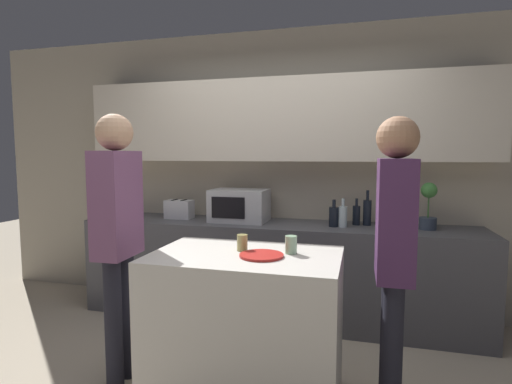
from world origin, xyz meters
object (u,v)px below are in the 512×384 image
Objects in this scene: person_center at (394,244)px; bottle_1 at (343,216)px; person_left at (117,225)px; microwave at (240,205)px; cup_1 at (291,245)px; plate_on_island at (261,255)px; bottle_3 at (367,212)px; bottle_2 at (356,215)px; cup_0 at (242,243)px; potted_plant at (428,206)px; bottle_0 at (334,216)px; toaster at (179,209)px.

bottle_1 is at bearing 14.59° from person_center.
person_left is at bearing -136.90° from bottle_1.
microwave is 1.83m from person_center.
cup_1 is (0.70, -1.23, -0.06)m from microwave.
plate_on_island is (-0.41, -1.28, -0.06)m from bottle_1.
bottle_2 is at bearing -175.60° from bottle_3.
bottle_3 is 0.18× the size of person_left.
person_center is at bearing 3.62° from plate_on_island.
plate_on_island is 0.20m from cup_1.
bottle_2 is (0.11, 0.14, -0.00)m from bottle_1.
person_left is at bearing 179.76° from plate_on_island.
cup_0 is 0.30m from cup_1.
bottle_1 is 0.25m from bottle_3.
potted_plant is 1.52× the size of plate_on_island.
cup_1 is at bearing 1.87° from cup_0.
cup_0 is at bearing 85.65° from person_center.
bottle_3 is 2.11m from person_left.
bottle_0 reaches higher than cup_1.
bottle_1 reaches higher than bottle_2.
bottle_0 is 1.00× the size of bottle_2.
bottle_3 is at bearing 34.93° from bottle_1.
person_center reaches higher than bottle_1.
bottle_0 is at bearing -174.73° from potted_plant.
bottle_2 is 2.04m from person_left.
bottle_0 is 0.91× the size of plate_on_island.
bottle_1 is at bearing 72.38° from plate_on_island.
bottle_0 reaches higher than toaster.
toaster reaches higher than plate_on_island.
microwave is 1.07m from bottle_2.
person_center is (0.13, -1.37, 0.02)m from bottle_3.
microwave is 2.09× the size of bottle_1.
plate_on_island is 0.74m from person_center.
person_left is at bearing 91.03° from person_center.
microwave is 1.67× the size of bottle_3.
cup_0 reaches higher than plate_on_island.
bottle_3 is at bearing 3.64° from microwave.
cup_0 is at bearing -72.10° from microwave.
microwave is at bearing -176.43° from bottle_2.
bottle_3 is (0.28, 0.14, 0.03)m from bottle_0.
cup_0 is at bearing -120.05° from bottle_3.
bottle_0 is at bearing -153.01° from bottle_3.
bottle_3 reaches higher than bottle_1.
person_center reaches higher than microwave.
bottle_2 is 2.22× the size of cup_1.
bottle_3 is 1.38m from cup_1.
cup_1 is at bearing -102.24° from bottle_1.
person_left is (-1.11, -0.11, 0.09)m from cup_1.
bottle_0 is 1.30m from person_center.
potted_plant is 1.59× the size of bottle_1.
cup_1 is (-0.18, -1.16, -0.00)m from bottle_0.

